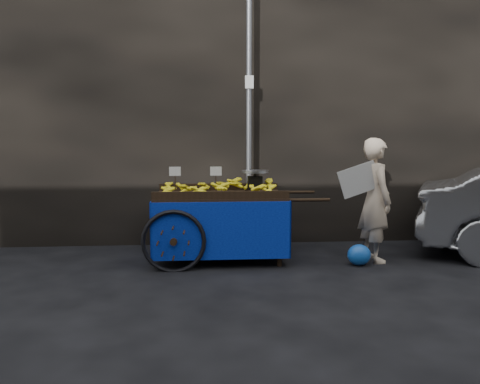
{
  "coord_description": "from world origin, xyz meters",
  "views": [
    {
      "loc": [
        -0.35,
        -5.44,
        1.62
      ],
      "look_at": [
        0.11,
        0.5,
        0.93
      ],
      "focal_mm": 35.0,
      "sensor_mm": 36.0,
      "label": 1
    }
  ],
  "objects": [
    {
      "name": "ground",
      "position": [
        0.0,
        0.0,
        0.0
      ],
      "size": [
        80.0,
        80.0,
        0.0
      ],
      "primitive_type": "plane",
      "color": "black",
      "rests_on": "ground"
    },
    {
      "name": "building_wall",
      "position": [
        0.39,
        2.6,
        2.5
      ],
      "size": [
        13.5,
        2.0,
        5.0
      ],
      "color": "black",
      "rests_on": "ground"
    },
    {
      "name": "street_pole",
      "position": [
        0.3,
        1.3,
        2.01
      ],
      "size": [
        0.12,
        0.1,
        4.0
      ],
      "color": "slate",
      "rests_on": "ground"
    },
    {
      "name": "banana_cart",
      "position": [
        -0.2,
        0.71,
        0.79
      ],
      "size": [
        2.35,
        1.19,
        1.27
      ],
      "rotation": [
        0.0,
        0.0,
        -0.0
      ],
      "color": "black",
      "rests_on": "ground"
    },
    {
      "name": "vendor",
      "position": [
        1.87,
        0.46,
        0.81
      ],
      "size": [
        0.79,
        0.65,
        1.62
      ],
      "rotation": [
        0.0,
        0.0,
        1.76
      ],
      "color": "#C8B094",
      "rests_on": "ground"
    },
    {
      "name": "plastic_bag",
      "position": [
        1.61,
        0.24,
        0.14
      ],
      "size": [
        0.3,
        0.24,
        0.27
      ],
      "primitive_type": "ellipsoid",
      "color": "#164EAB",
      "rests_on": "ground"
    }
  ]
}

